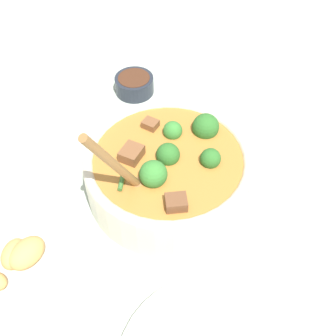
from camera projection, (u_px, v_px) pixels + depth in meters
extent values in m
plane|color=#ADBCAD|center=(168.00, 189.00, 0.70)|extent=(4.00, 4.00, 0.00)
cylinder|color=beige|center=(168.00, 174.00, 0.67)|extent=(0.26, 0.26, 0.08)
torus|color=beige|center=(168.00, 158.00, 0.64)|extent=(0.26, 0.26, 0.02)
cylinder|color=#B27533|center=(168.00, 168.00, 0.66)|extent=(0.24, 0.24, 0.05)
sphere|color=#387F33|center=(172.00, 131.00, 0.67)|extent=(0.03, 0.03, 0.03)
cylinder|color=#6B9956|center=(172.00, 141.00, 0.69)|extent=(0.01, 0.01, 0.01)
sphere|color=#387F33|center=(153.00, 174.00, 0.61)|extent=(0.04, 0.04, 0.04)
cylinder|color=#6B9956|center=(154.00, 187.00, 0.63)|extent=(0.01, 0.01, 0.02)
sphere|color=#2D6B28|center=(206.00, 127.00, 0.68)|extent=(0.04, 0.04, 0.04)
cylinder|color=#6B9956|center=(204.00, 141.00, 0.70)|extent=(0.02, 0.02, 0.02)
sphere|color=#2D6B28|center=(169.00, 155.00, 0.64)|extent=(0.04, 0.04, 0.04)
cylinder|color=#6B9956|center=(169.00, 167.00, 0.66)|extent=(0.01, 0.01, 0.02)
sphere|color=#2D6B28|center=(211.00, 157.00, 0.63)|extent=(0.03, 0.03, 0.03)
cylinder|color=#6B9956|center=(210.00, 167.00, 0.65)|extent=(0.01, 0.01, 0.01)
cube|color=brown|center=(176.00, 204.00, 0.58)|extent=(0.03, 0.04, 0.02)
cube|color=brown|center=(132.00, 155.00, 0.64)|extent=(0.04, 0.04, 0.03)
cube|color=brown|center=(150.00, 125.00, 0.68)|extent=(0.03, 0.03, 0.02)
cylinder|color=#3D7533|center=(122.00, 181.00, 0.61)|extent=(0.03, 0.01, 0.01)
ellipsoid|color=olive|center=(138.00, 184.00, 0.62)|extent=(0.04, 0.03, 0.01)
cylinder|color=olive|center=(114.00, 164.00, 0.54)|extent=(0.08, 0.06, 0.16)
cylinder|color=#232833|center=(134.00, 85.00, 0.85)|extent=(0.08, 0.08, 0.03)
cylinder|color=#472819|center=(134.00, 80.00, 0.84)|extent=(0.06, 0.06, 0.01)
cylinder|color=silver|center=(24.00, 293.00, 0.58)|extent=(0.21, 0.21, 0.01)
ellipsoid|color=tan|center=(14.00, 254.00, 0.59)|extent=(0.05, 0.03, 0.03)
ellipsoid|color=tan|center=(27.00, 253.00, 0.59)|extent=(0.07, 0.06, 0.04)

